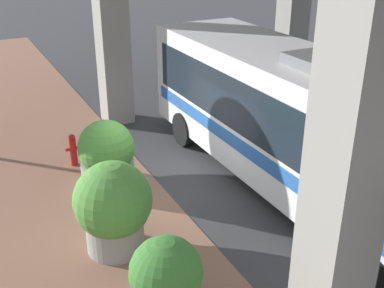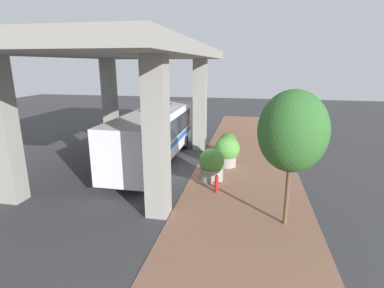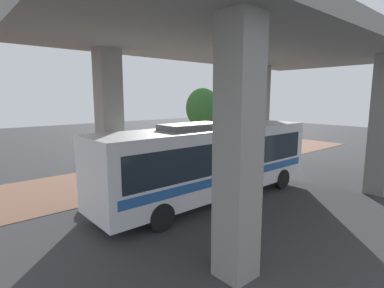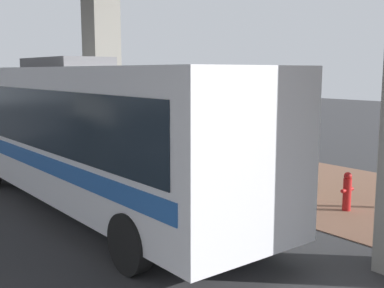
# 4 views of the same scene
# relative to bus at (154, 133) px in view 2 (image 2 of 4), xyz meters

# --- Properties ---
(ground_plane) EXTENTS (80.00, 80.00, 0.00)m
(ground_plane) POSITION_rel_bus_xyz_m (-2.84, 1.50, -1.91)
(ground_plane) COLOR #38383A
(ground_plane) RESTS_ON ground
(sidewalk_strip) EXTENTS (6.00, 40.00, 0.02)m
(sidewalk_strip) POSITION_rel_bus_xyz_m (-5.84, 1.50, -1.90)
(sidewalk_strip) COLOR #845B47
(sidewalk_strip) RESTS_ON ground
(overpass) EXTENTS (9.40, 18.32, 7.15)m
(overpass) POSITION_rel_bus_xyz_m (1.16, 1.50, 4.33)
(overpass) COLOR gray
(overpass) RESTS_ON ground
(bus) EXTENTS (2.73, 11.06, 3.53)m
(bus) POSITION_rel_bus_xyz_m (0.00, 0.00, 0.00)
(bus) COLOR silver
(bus) RESTS_ON ground
(fire_hydrant) EXTENTS (0.40, 0.19, 0.92)m
(fire_hydrant) POSITION_rel_bus_xyz_m (-4.49, 3.99, -1.45)
(fire_hydrant) COLOR #B21919
(fire_hydrant) RESTS_ON ground
(planter_front) EXTENTS (1.19, 1.19, 1.60)m
(planter_front) POSITION_rel_bus_xyz_m (-4.54, -2.35, -1.12)
(planter_front) COLOR gray
(planter_front) RESTS_ON ground
(planter_middle) EXTENTS (1.55, 1.55, 1.91)m
(planter_middle) POSITION_rel_bus_xyz_m (-4.66, -0.08, -0.94)
(planter_middle) COLOR gray
(planter_middle) RESTS_ON ground
(planter_back) EXTENTS (1.37, 1.37, 1.78)m
(planter_back) POSITION_rel_bus_xyz_m (-4.01, 2.39, -1.05)
(planter_back) COLOR gray
(planter_back) RESTS_ON ground
(street_tree_near) EXTENTS (2.55, 2.55, 5.32)m
(street_tree_near) POSITION_rel_bus_xyz_m (-7.50, 6.48, 1.87)
(street_tree_near) COLOR brown
(street_tree_near) RESTS_ON ground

